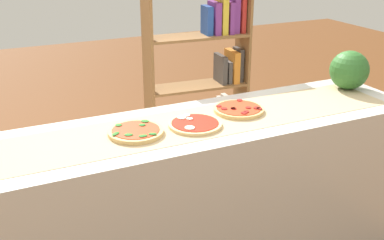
{
  "coord_description": "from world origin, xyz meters",
  "views": [
    {
      "loc": [
        -0.91,
        -1.94,
        1.78
      ],
      "look_at": [
        0.0,
        0.0,
        0.91
      ],
      "focal_mm": 44.14,
      "sensor_mm": 36.0,
      "label": 1
    }
  ],
  "objects_px": {
    "pizza_pepperoni_2": "(239,109)",
    "watermelon": "(349,70)",
    "bookshelf": "(210,91)",
    "pizza_spinach_0": "(136,132)",
    "pizza_mozzarella_1": "(195,124)"
  },
  "relations": [
    {
      "from": "pizza_pepperoni_2",
      "to": "pizza_mozzarella_1",
      "type": "bearing_deg",
      "value": -164.81
    },
    {
      "from": "bookshelf",
      "to": "pizza_pepperoni_2",
      "type": "bearing_deg",
      "value": -108.34
    },
    {
      "from": "pizza_pepperoni_2",
      "to": "watermelon",
      "type": "bearing_deg",
      "value": 4.31
    },
    {
      "from": "pizza_pepperoni_2",
      "to": "watermelon",
      "type": "xyz_separation_m",
      "value": [
        0.78,
        0.06,
        0.1
      ]
    },
    {
      "from": "pizza_mozzarella_1",
      "to": "pizza_pepperoni_2",
      "type": "height_order",
      "value": "pizza_pepperoni_2"
    },
    {
      "from": "pizza_spinach_0",
      "to": "pizza_mozzarella_1",
      "type": "bearing_deg",
      "value": -5.55
    },
    {
      "from": "pizza_pepperoni_2",
      "to": "watermelon",
      "type": "relative_size",
      "value": 1.14
    },
    {
      "from": "watermelon",
      "to": "bookshelf",
      "type": "distance_m",
      "value": 1.04
    },
    {
      "from": "pizza_pepperoni_2",
      "to": "bookshelf",
      "type": "height_order",
      "value": "bookshelf"
    },
    {
      "from": "pizza_spinach_0",
      "to": "pizza_mozzarella_1",
      "type": "xyz_separation_m",
      "value": [
        0.29,
        -0.03,
        -0.0
      ]
    },
    {
      "from": "pizza_spinach_0",
      "to": "bookshelf",
      "type": "relative_size",
      "value": 0.18
    },
    {
      "from": "watermelon",
      "to": "pizza_pepperoni_2",
      "type": "bearing_deg",
      "value": -175.69
    },
    {
      "from": "bookshelf",
      "to": "pizza_spinach_0",
      "type": "bearing_deg",
      "value": -132.37
    },
    {
      "from": "watermelon",
      "to": "pizza_spinach_0",
      "type": "bearing_deg",
      "value": -175.39
    },
    {
      "from": "watermelon",
      "to": "bookshelf",
      "type": "relative_size",
      "value": 0.16
    }
  ]
}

